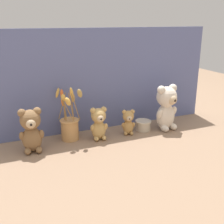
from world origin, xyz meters
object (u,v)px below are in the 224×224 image
object	(u,v)px
teddy_bear_tiny	(128,121)
flower_vase	(70,124)
teddy_bear_small	(99,123)
teddy_bear_medium	(31,129)
teddy_bear_large	(167,106)
decorative_tin_tall	(143,125)

from	to	relation	value
teddy_bear_tiny	flower_vase	xyz separation A→B (m)	(-0.33, 0.05, 0.01)
teddy_bear_tiny	flower_vase	world-z (taller)	flower_vase
teddy_bear_small	flower_vase	size ratio (longest dim) A/B	0.61
teddy_bear_medium	teddy_bear_tiny	world-z (taller)	teddy_bear_medium
teddy_bear_large	flower_vase	bearing A→B (deg)	173.08
teddy_bear_medium	decorative_tin_tall	bearing A→B (deg)	3.10
teddy_bear_large	flower_vase	xyz separation A→B (m)	(-0.57, 0.07, -0.05)
teddy_bear_large	teddy_bear_tiny	world-z (taller)	teddy_bear_large
teddy_bear_small	decorative_tin_tall	xyz separation A→B (m)	(0.29, 0.02, -0.07)
teddy_bear_large	decorative_tin_tall	xyz separation A→B (m)	(-0.13, 0.04, -0.11)
teddy_bear_small	flower_vase	xyz separation A→B (m)	(-0.15, 0.06, -0.01)
teddy_bear_large	teddy_bear_medium	size ratio (longest dim) A/B	1.20
decorative_tin_tall	teddy_bear_tiny	bearing A→B (deg)	-169.41
flower_vase	teddy_bear_large	bearing A→B (deg)	-6.92
teddy_bear_small	teddy_bear_tiny	bearing A→B (deg)	0.58
teddy_bear_tiny	decorative_tin_tall	size ratio (longest dim) A/B	1.55
teddy_bear_small	flower_vase	distance (m)	0.16
teddy_bear_medium	decorative_tin_tall	distance (m)	0.65
teddy_bear_large	flower_vase	distance (m)	0.58
decorative_tin_tall	teddy_bear_small	bearing A→B (deg)	-175.60
teddy_bear_large	teddy_bear_small	bearing A→B (deg)	178.10
flower_vase	teddy_bear_tiny	bearing A→B (deg)	-9.26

